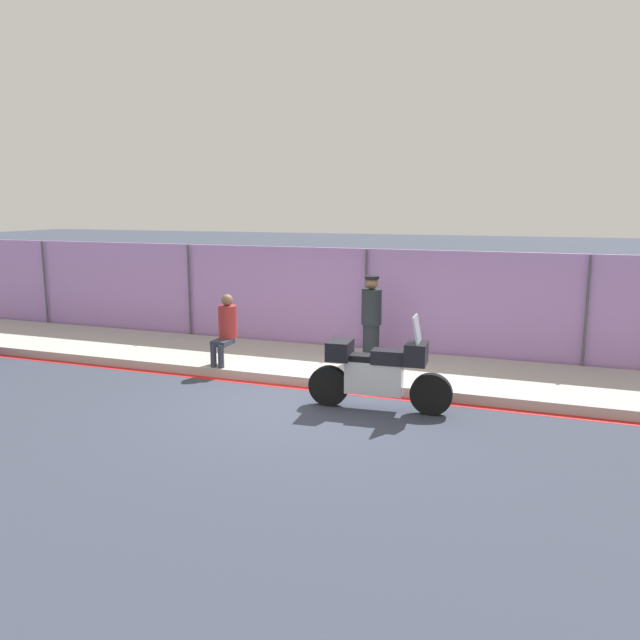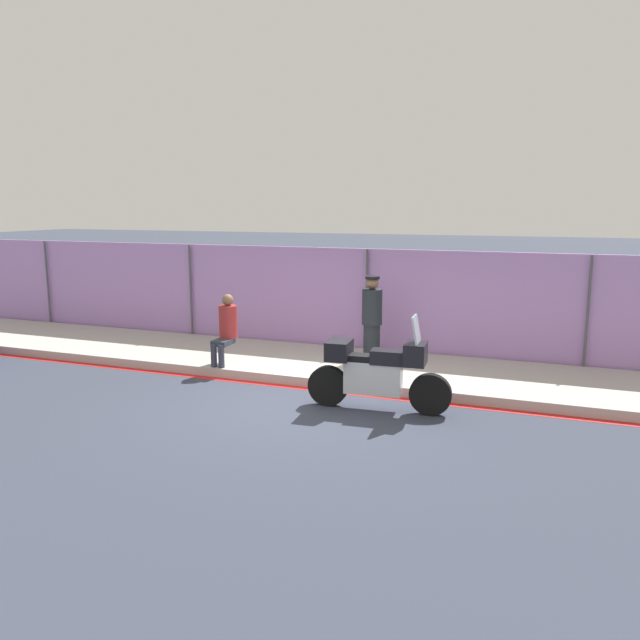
# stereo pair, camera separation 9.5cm
# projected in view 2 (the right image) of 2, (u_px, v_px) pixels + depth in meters

# --- Properties ---
(ground_plane) EXTENTS (120.00, 120.00, 0.00)m
(ground_plane) POSITION_uv_depth(u_px,v_px,m) (305.00, 404.00, 10.14)
(ground_plane) COLOR #333847
(sidewalk) EXTENTS (31.94, 2.62, 0.17)m
(sidewalk) POSITION_uv_depth(u_px,v_px,m) (347.00, 367.00, 12.13)
(sidewalk) COLOR #ADA89E
(sidewalk) RESTS_ON ground_plane
(curb_paint_stripe) EXTENTS (31.94, 0.18, 0.01)m
(curb_paint_stripe) POSITION_uv_depth(u_px,v_px,m) (322.00, 390.00, 10.86)
(curb_paint_stripe) COLOR red
(curb_paint_stripe) RESTS_ON ground_plane
(storefront_fence) EXTENTS (30.34, 0.17, 2.29)m
(storefront_fence) POSITION_uv_depth(u_px,v_px,m) (368.00, 303.00, 13.23)
(storefront_fence) COLOR #AD7FC6
(storefront_fence) RESTS_ON ground_plane
(motorcycle) EXTENTS (2.29, 0.60, 1.54)m
(motorcycle) POSITION_uv_depth(u_px,v_px,m) (377.00, 371.00, 9.73)
(motorcycle) COLOR black
(motorcycle) RESTS_ON ground_plane
(officer_standing) EXTENTS (0.40, 0.40, 1.66)m
(officer_standing) POSITION_uv_depth(u_px,v_px,m) (372.00, 317.00, 12.25)
(officer_standing) COLOR #1E2328
(officer_standing) RESTS_ON sidewalk
(person_seated_on_curb) EXTENTS (0.36, 0.68, 1.33)m
(person_seated_on_curb) POSITION_uv_depth(u_px,v_px,m) (226.00, 325.00, 11.97)
(person_seated_on_curb) COLOR #2D3342
(person_seated_on_curb) RESTS_ON sidewalk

